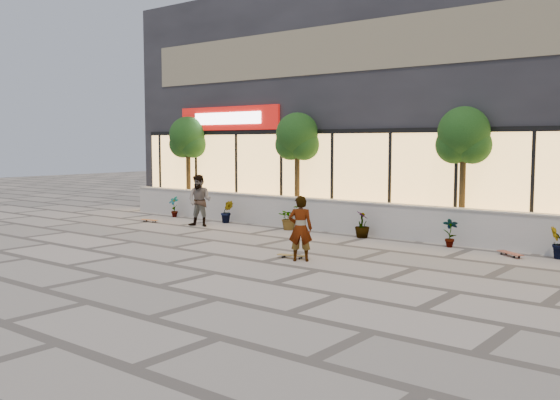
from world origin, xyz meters
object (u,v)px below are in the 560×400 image
Objects in this scene: skateboard_center at (292,255)px; skateboard_right_near at (510,253)px; tree_midwest at (297,139)px; tree_west at (188,140)px; skater_left at (200,201)px; skateboard_left at (150,220)px; tree_mideast at (464,139)px; skater_center at (300,228)px.

skateboard_center is 5.54m from skateboard_right_near.
tree_midwest is 8.63m from skateboard_right_near.
skater_left is (3.23, -2.54, -2.10)m from tree_west.
tree_west is 5.39× the size of skateboard_left.
tree_mideast reaches higher than skater_center.
tree_mideast is at bearing 0.00° from tree_west.
tree_mideast is 4.95× the size of skateboard_right_near.
skater_left is 10.30m from skateboard_right_near.
skateboard_right_near is at bearing -6.90° from tree_west.
tree_west and tree_mideast have the same top height.
tree_midwest is 4.95× the size of skateboard_right_near.
tree_west is at bearing -151.91° from skateboard_right_near.
skater_center is at bearing -100.07° from skateboard_right_near.
skateboard_left is at bearing 148.85° from skateboard_center.
skateboard_center is at bearing -55.03° from skater_center.
skateboard_center is (-0.37, 0.15, -0.73)m from skater_center.
tree_west reaches higher than skateboard_left.
tree_west is at bearing 101.77° from skateboard_left.
skateboard_center is at bearing -54.33° from tree_midwest.
skater_center reaches higher than skateboard_left.
tree_mideast is (6.00, 0.00, 0.00)m from tree_midwest.
tree_west reaches higher than skateboard_right_near.
skater_center is (9.65, -5.42, -2.18)m from tree_west.
tree_mideast reaches higher than skater_left.
tree_west is 11.07m from skateboard_center.
tree_west is 4.95× the size of skateboard_right_near.
tree_west is 4.15m from skateboard_left.
skateboard_right_near is at bearing -11.57° from tree_midwest.
skater_left reaches higher than skateboard_center.
skater_left is at bearing -162.93° from tree_mideast.
tree_mideast is 2.20× the size of skater_left.
skater_left is at bearing -139.93° from skateboard_right_near.
skater_left reaches higher than skateboard_right_near.
tree_west is 11.29m from skater_center.
skater_center reaches higher than skateboard_right_near.
skateboard_center is (9.29, -5.27, -2.91)m from tree_west.
skater_left is 2.45× the size of skateboard_left.
skateboard_left is at bearing -165.16° from tree_mideast.
skateboard_right_near is (3.80, 3.80, -0.72)m from skater_center.
skater_center is (4.15, -5.42, -2.18)m from tree_midwest.
tree_midwest is 7.17m from skater_center.
skater_center is at bearing -42.73° from skater_left.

